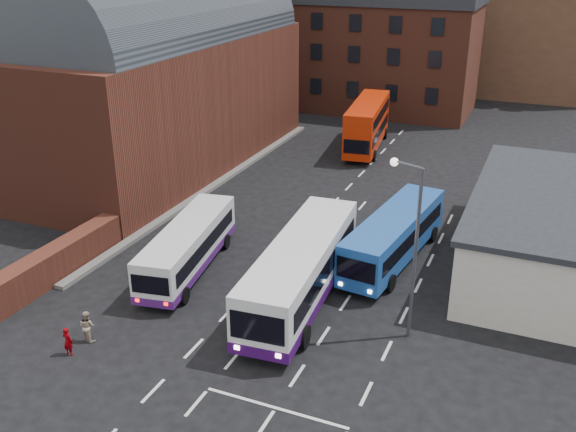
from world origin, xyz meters
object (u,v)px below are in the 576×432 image
at_px(bus_white_outbound, 188,244).
at_px(bus_blue, 394,234).
at_px(pedestrian_red, 68,341).
at_px(pedestrian_beige, 87,326).
at_px(bus_white_inbound, 301,267).
at_px(street_lamp, 411,236).
at_px(bus_red_double, 367,124).

height_order(bus_white_outbound, bus_blue, bus_blue).
height_order(bus_white_outbound, pedestrian_red, bus_white_outbound).
bearing_deg(pedestrian_beige, bus_white_inbound, -133.95).
relative_size(street_lamp, pedestrian_red, 6.03).
xyz_separation_m(bus_white_outbound, pedestrian_red, (-0.74, -8.93, -0.87)).
height_order(bus_red_double, pedestrian_beige, bus_red_double).
height_order(pedestrian_red, pedestrian_beige, pedestrian_beige).
relative_size(bus_white_inbound, street_lamp, 1.47).
distance_m(bus_white_inbound, bus_red_double, 26.71).
xyz_separation_m(bus_blue, pedestrian_red, (-10.81, -14.39, -0.98)).
distance_m(bus_white_outbound, bus_white_inbound, 6.96).
bearing_deg(pedestrian_beige, pedestrian_red, 90.29).
relative_size(bus_blue, pedestrian_red, 7.69).
distance_m(bus_blue, pedestrian_beige, 17.02).
bearing_deg(bus_white_inbound, bus_blue, -121.51).
relative_size(bus_red_double, pedestrian_red, 7.73).
bearing_deg(bus_white_outbound, pedestrian_beige, -104.52).
bearing_deg(pedestrian_red, bus_white_inbound, -129.59).
relative_size(bus_white_outbound, pedestrian_red, 7.20).
relative_size(bus_white_inbound, bus_red_double, 1.15).
distance_m(bus_blue, pedestrian_red, 18.02).
height_order(bus_white_outbound, bus_red_double, bus_red_double).
xyz_separation_m(bus_white_outbound, bus_blue, (10.07, 5.46, 0.11)).
relative_size(bus_white_inbound, pedestrian_red, 8.88).
xyz_separation_m(bus_blue, bus_red_double, (-7.57, 20.21, 0.54)).
xyz_separation_m(bus_white_inbound, bus_red_double, (-4.43, 26.34, 0.27)).
height_order(bus_red_double, pedestrian_red, bus_red_double).
height_order(bus_white_inbound, pedestrian_beige, bus_white_inbound).
bearing_deg(bus_red_double, bus_blue, 103.16).
bearing_deg(bus_blue, bus_red_double, -62.62).
bearing_deg(bus_white_inbound, bus_white_outbound, -9.82).
xyz_separation_m(bus_white_inbound, street_lamp, (5.48, -0.92, 3.06)).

